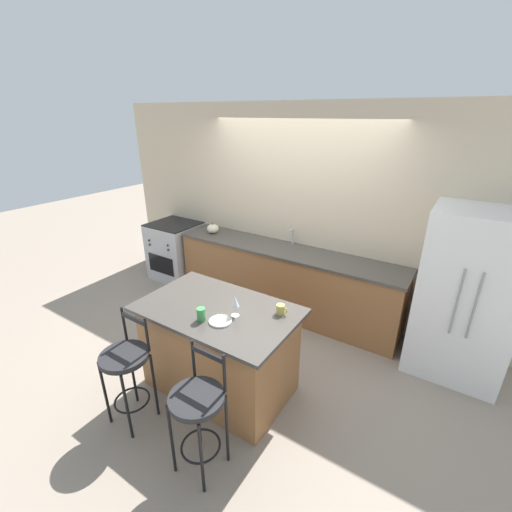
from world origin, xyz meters
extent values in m
plane|color=gray|center=(0.00, 0.00, 0.00)|extent=(18.00, 18.00, 0.00)
cube|color=beige|center=(0.00, 0.66, 1.35)|extent=(6.00, 0.07, 2.70)
cube|color=#936038|center=(0.00, 0.36, 0.44)|extent=(3.12, 0.60, 0.88)
cube|color=#47423D|center=(0.00, 0.36, 0.89)|extent=(3.15, 0.64, 0.03)
cube|color=black|center=(0.00, 0.36, 0.90)|extent=(0.56, 0.33, 0.01)
cylinder|color=#ADAFB5|center=(0.00, 0.56, 1.02)|extent=(0.02, 0.02, 0.22)
cylinder|color=#ADAFB5|center=(0.00, 0.50, 1.12)|extent=(0.02, 0.12, 0.02)
cube|color=#936038|center=(0.18, -1.30, 0.44)|extent=(1.35, 0.79, 0.88)
cube|color=#47423D|center=(0.18, -1.30, 0.89)|extent=(1.47, 0.91, 0.03)
cube|color=white|center=(2.09, 0.27, 0.88)|extent=(0.88, 0.73, 1.76)
cylinder|color=#939399|center=(2.02, -0.10, 0.97)|extent=(0.02, 0.02, 0.67)
cylinder|color=#939399|center=(2.16, -0.10, 0.97)|extent=(0.02, 0.02, 0.67)
cube|color=#B7B7BC|center=(-1.98, 0.29, 0.46)|extent=(0.73, 0.69, 0.92)
cube|color=black|center=(-1.98, -0.06, 0.35)|extent=(0.53, 0.01, 0.29)
cube|color=black|center=(-1.98, 0.29, 0.93)|extent=(0.73, 0.69, 0.02)
cylinder|color=black|center=(-2.19, -0.06, 0.72)|extent=(0.03, 0.02, 0.03)
cylinder|color=black|center=(-1.77, -0.06, 0.72)|extent=(0.03, 0.02, 0.03)
cylinder|color=black|center=(-2.19, -0.06, 0.64)|extent=(0.03, 0.02, 0.03)
cylinder|color=black|center=(-1.77, -0.06, 0.64)|extent=(0.03, 0.02, 0.03)
cylinder|color=black|center=(-0.37, -2.18, 0.33)|extent=(0.02, 0.02, 0.67)
cylinder|color=black|center=(-0.08, -2.18, 0.33)|extent=(0.02, 0.02, 0.67)
cylinder|color=black|center=(-0.37, -1.89, 0.33)|extent=(0.02, 0.02, 0.67)
cylinder|color=black|center=(-0.08, -1.89, 0.33)|extent=(0.02, 0.02, 0.67)
torus|color=black|center=(-0.23, -2.04, 0.21)|extent=(0.31, 0.31, 0.02)
cylinder|color=#232326|center=(-0.23, -2.04, 0.69)|extent=(0.40, 0.40, 0.04)
cylinder|color=black|center=(-0.37, -1.89, 0.88)|extent=(0.02, 0.02, 0.33)
cylinder|color=black|center=(-0.08, -1.89, 0.88)|extent=(0.02, 0.02, 0.33)
cube|color=black|center=(-0.23, -1.89, 0.98)|extent=(0.29, 0.02, 0.04)
cylinder|color=black|center=(0.44, -2.19, 0.33)|extent=(0.02, 0.02, 0.67)
cylinder|color=black|center=(0.73, -2.19, 0.33)|extent=(0.02, 0.02, 0.67)
cylinder|color=black|center=(0.44, -1.90, 0.33)|extent=(0.02, 0.02, 0.67)
cylinder|color=black|center=(0.73, -1.90, 0.33)|extent=(0.02, 0.02, 0.67)
torus|color=black|center=(0.59, -2.05, 0.21)|extent=(0.31, 0.31, 0.02)
cylinder|color=#232326|center=(0.59, -2.05, 0.69)|extent=(0.40, 0.40, 0.04)
cylinder|color=black|center=(0.44, -1.90, 0.88)|extent=(0.02, 0.02, 0.33)
cylinder|color=black|center=(0.73, -1.90, 0.88)|extent=(0.02, 0.02, 0.33)
cube|color=black|center=(0.59, -1.90, 0.98)|extent=(0.29, 0.02, 0.04)
cylinder|color=beige|center=(0.34, -1.46, 0.92)|extent=(0.20, 0.20, 0.01)
torus|color=beige|center=(0.34, -1.46, 0.92)|extent=(0.20, 0.20, 0.01)
cylinder|color=white|center=(0.39, -1.31, 0.91)|extent=(0.07, 0.07, 0.00)
cylinder|color=white|center=(0.39, -1.31, 0.96)|extent=(0.01, 0.01, 0.09)
cone|color=white|center=(0.39, -1.31, 1.06)|extent=(0.08, 0.08, 0.11)
cylinder|color=#C1B251|center=(0.71, -1.06, 0.96)|extent=(0.08, 0.08, 0.09)
torus|color=#C1B251|center=(0.75, -1.06, 0.96)|extent=(0.06, 0.01, 0.06)
cylinder|color=#3D934C|center=(0.19, -1.52, 0.97)|extent=(0.08, 0.08, 0.12)
ellipsoid|color=beige|center=(-1.20, 0.33, 0.98)|extent=(0.17, 0.17, 0.13)
cylinder|color=brown|center=(-1.20, 0.33, 1.06)|extent=(0.02, 0.02, 0.02)
camera|label=1|loc=(1.94, -3.37, 2.57)|focal=24.00mm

